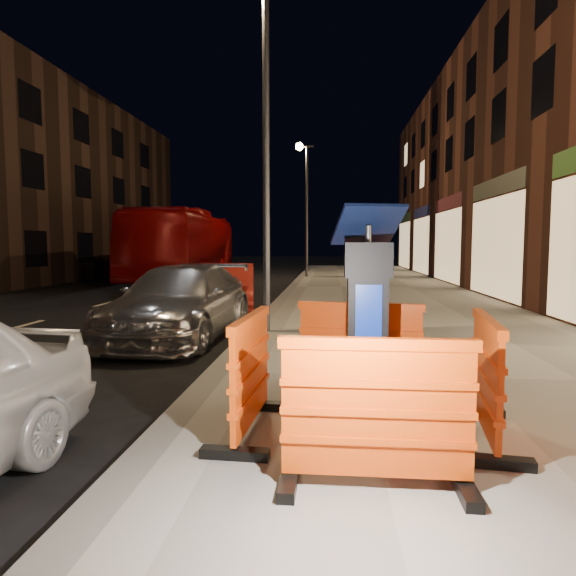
# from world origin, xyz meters

# --- Properties ---
(ground_plane) EXTENTS (120.00, 120.00, 0.00)m
(ground_plane) POSITION_xyz_m (0.00, 0.00, 0.00)
(ground_plane) COLOR black
(ground_plane) RESTS_ON ground
(sidewalk) EXTENTS (6.00, 60.00, 0.15)m
(sidewalk) POSITION_xyz_m (3.00, 0.00, 0.07)
(sidewalk) COLOR gray
(sidewalk) RESTS_ON ground
(kerb) EXTENTS (0.30, 60.00, 0.15)m
(kerb) POSITION_xyz_m (0.00, 0.00, 0.07)
(kerb) COLOR slate
(kerb) RESTS_ON ground
(parking_kiosk) EXTENTS (0.61, 0.61, 1.76)m
(parking_kiosk) POSITION_xyz_m (1.68, -1.90, 1.03)
(parking_kiosk) COLOR black
(parking_kiosk) RESTS_ON sidewalk
(barrier_front) EXTENTS (1.27, 0.53, 0.98)m
(barrier_front) POSITION_xyz_m (1.68, -2.85, 0.64)
(barrier_front) COLOR #F64A0B
(barrier_front) RESTS_ON sidewalk
(barrier_back) EXTENTS (1.32, 0.70, 0.98)m
(barrier_back) POSITION_xyz_m (1.68, -0.95, 0.64)
(barrier_back) COLOR #F64A0B
(barrier_back) RESTS_ON sidewalk
(barrier_kerbside) EXTENTS (0.60, 1.29, 0.98)m
(barrier_kerbside) POSITION_xyz_m (0.73, -1.90, 0.64)
(barrier_kerbside) COLOR #F64A0B
(barrier_kerbside) RESTS_ON sidewalk
(barrier_bldgside) EXTENTS (0.68, 1.32, 0.98)m
(barrier_bldgside) POSITION_xyz_m (2.63, -1.90, 0.64)
(barrier_bldgside) COLOR #F64A0B
(barrier_bldgside) RESTS_ON sidewalk
(car_silver) EXTENTS (2.06, 4.60, 1.31)m
(car_silver) POSITION_xyz_m (-1.33, 3.01, 0.00)
(car_silver) COLOR #B8B8BD
(car_silver) RESTS_ON ground
(car_red) EXTENTS (1.80, 3.76, 1.19)m
(car_red) POSITION_xyz_m (-1.21, 6.84, 0.00)
(car_red) COLOR #AA241A
(car_red) RESTS_ON ground
(bus_doubledecker) EXTENTS (3.23, 11.32, 3.12)m
(bus_doubledecker) POSITION_xyz_m (-5.08, 16.41, 0.00)
(bus_doubledecker) COLOR #880607
(bus_doubledecker) RESTS_ON ground
(street_lamp_mid) EXTENTS (0.12, 0.12, 6.00)m
(street_lamp_mid) POSITION_xyz_m (0.25, 3.00, 3.15)
(street_lamp_mid) COLOR #3F3F44
(street_lamp_mid) RESTS_ON sidewalk
(street_lamp_far) EXTENTS (0.12, 0.12, 6.00)m
(street_lamp_far) POSITION_xyz_m (0.25, 18.00, 3.15)
(street_lamp_far) COLOR #3F3F44
(street_lamp_far) RESTS_ON sidewalk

